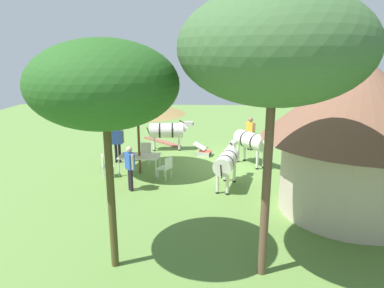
# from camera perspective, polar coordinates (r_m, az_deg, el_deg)

# --- Properties ---
(ground_plane) EXTENTS (36.00, 36.00, 0.00)m
(ground_plane) POSITION_cam_1_polar(r_m,az_deg,el_deg) (15.26, 4.25, -3.21)
(ground_plane) COLOR olive
(thatched_hut) EXTENTS (5.43, 5.43, 4.61)m
(thatched_hut) POSITION_cam_1_polar(r_m,az_deg,el_deg) (11.06, 25.43, 2.56)
(thatched_hut) COLOR beige
(thatched_hut) RESTS_ON ground_plane
(shade_umbrella) EXTENTS (3.71, 3.71, 3.12)m
(shade_umbrella) POSITION_cam_1_polar(r_m,az_deg,el_deg) (13.52, -8.98, 6.38)
(shade_umbrella) COLOR brown
(shade_umbrella) RESTS_ON ground_plane
(patio_dining_table) EXTENTS (1.64, 1.03, 0.74)m
(patio_dining_table) POSITION_cam_1_polar(r_m,az_deg,el_deg) (13.97, -8.64, -2.18)
(patio_dining_table) COLOR silver
(patio_dining_table) RESTS_ON ground_plane
(patio_chair_east_end) EXTENTS (0.55, 0.57, 0.90)m
(patio_chair_east_end) POSITION_cam_1_polar(r_m,az_deg,el_deg) (13.82, -14.02, -3.27)
(patio_chair_east_end) COLOR white
(patio_chair_east_end) RESTS_ON ground_plane
(patio_chair_west_end) EXTENTS (0.59, 0.59, 0.90)m
(patio_chair_west_end) POSITION_cam_1_polar(r_m,az_deg,el_deg) (13.21, -4.22, -3.69)
(patio_chair_west_end) COLOR white
(patio_chair_west_end) RESTS_ON ground_plane
(patio_chair_near_hut) EXTENTS (0.45, 0.43, 0.90)m
(patio_chair_near_hut) POSITION_cam_1_polar(r_m,az_deg,el_deg) (15.26, -7.66, -1.26)
(patio_chair_near_hut) COLOR silver
(patio_chair_near_hut) RESTS_ON ground_plane
(guest_beside_umbrella) EXTENTS (0.41, 0.49, 1.60)m
(guest_beside_umbrella) POSITION_cam_1_polar(r_m,az_deg,el_deg) (12.18, -10.19, -3.30)
(guest_beside_umbrella) COLOR black
(guest_beside_umbrella) RESTS_ON ground_plane
(guest_behind_table) EXTENTS (0.59, 0.31, 1.70)m
(guest_behind_table) POSITION_cam_1_polar(r_m,az_deg,el_deg) (15.45, -12.22, 0.65)
(guest_behind_table) COLOR black
(guest_behind_table) RESTS_ON ground_plane
(standing_watcher) EXTENTS (0.45, 0.47, 1.66)m
(standing_watcher) POSITION_cam_1_polar(r_m,az_deg,el_deg) (17.37, 9.57, 2.22)
(standing_watcher) COLOR black
(standing_watcher) RESTS_ON ground_plane
(striped_lounge_chair) EXTENTS (0.93, 0.73, 0.59)m
(striped_lounge_chair) POSITION_cam_1_polar(r_m,az_deg,el_deg) (16.36, 1.83, -1.04)
(striped_lounge_chair) COLOR #D24738
(striped_lounge_chair) RESTS_ON ground_plane
(zebra_nearest_camera) EXTENTS (1.05, 2.29, 1.51)m
(zebra_nearest_camera) POSITION_cam_1_polar(r_m,az_deg,el_deg) (12.37, 5.78, -2.83)
(zebra_nearest_camera) COLOR silver
(zebra_nearest_camera) RESTS_ON ground_plane
(zebra_by_umbrella) EXTENTS (1.54, 1.95, 1.59)m
(zebra_by_umbrella) POSITION_cam_1_polar(r_m,az_deg,el_deg) (14.95, 9.88, 0.44)
(zebra_by_umbrella) COLOR silver
(zebra_by_umbrella) RESTS_ON ground_plane
(zebra_toward_hut) EXTENTS (2.33, 0.85, 1.51)m
(zebra_toward_hut) POSITION_cam_1_polar(r_m,az_deg,el_deg) (17.21, -4.05, 2.21)
(zebra_toward_hut) COLOR silver
(zebra_toward_hut) RESTS_ON ground_plane
(acacia_tree_left_background) EXTENTS (3.01, 3.01, 4.98)m
(acacia_tree_left_background) POSITION_cam_1_polar(r_m,az_deg,el_deg) (7.18, -14.28, 9.37)
(acacia_tree_left_background) COLOR #4D4522
(acacia_tree_left_background) RESTS_ON ground_plane
(acacia_tree_far_lawn) EXTENTS (3.63, 3.63, 5.86)m
(acacia_tree_far_lawn) POSITION_cam_1_polar(r_m,az_deg,el_deg) (6.82, 13.40, 15.03)
(acacia_tree_far_lawn) COLOR brown
(acacia_tree_far_lawn) RESTS_ON ground_plane
(brick_patio_kerb) EXTENTS (2.22, 2.25, 0.08)m
(brick_patio_kerb) POSITION_cam_1_polar(r_m,az_deg,el_deg) (18.90, -5.02, 0.40)
(brick_patio_kerb) COLOR #9C5745
(brick_patio_kerb) RESTS_ON ground_plane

